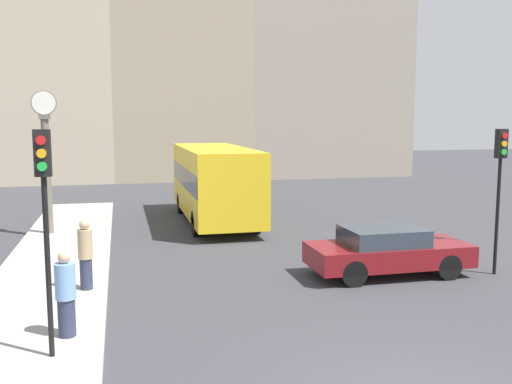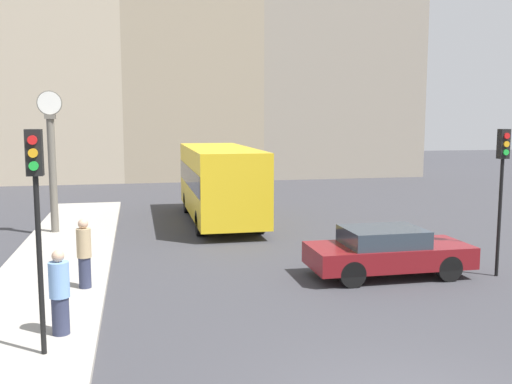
{
  "view_description": "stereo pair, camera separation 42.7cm",
  "coord_description": "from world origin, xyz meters",
  "px_view_note": "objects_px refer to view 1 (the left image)",
  "views": [
    {
      "loc": [
        -4.08,
        -6.68,
        4.13
      ],
      "look_at": [
        -0.5,
        8.25,
        2.14
      ],
      "focal_mm": 40.0,
      "sensor_mm": 36.0,
      "label": 1
    },
    {
      "loc": [
        -3.66,
        -6.77,
        4.13
      ],
      "look_at": [
        -0.5,
        8.25,
        2.14
      ],
      "focal_mm": 40.0,
      "sensor_mm": 36.0,
      "label": 2
    }
  ],
  "objects_px": {
    "traffic_light_far": "(500,171)",
    "street_clock": "(46,161)",
    "bus_distant": "(215,180)",
    "pedestrian_tan_coat": "(85,254)",
    "pedestrian_blue_stripe": "(66,294)",
    "traffic_light_near": "(45,196)",
    "sedan_car": "(387,250)"
  },
  "relations": [
    {
      "from": "sedan_car",
      "to": "traffic_light_near",
      "type": "xyz_separation_m",
      "value": [
        -8.0,
        -3.75,
        2.2
      ]
    },
    {
      "from": "pedestrian_tan_coat",
      "to": "bus_distant",
      "type": "bearing_deg",
      "value": 62.65
    },
    {
      "from": "bus_distant",
      "to": "traffic_light_near",
      "type": "distance_m",
      "value": 13.46
    },
    {
      "from": "traffic_light_far",
      "to": "street_clock",
      "type": "height_order",
      "value": "street_clock"
    },
    {
      "from": "pedestrian_blue_stripe",
      "to": "street_clock",
      "type": "bearing_deg",
      "value": 97.97
    },
    {
      "from": "traffic_light_near",
      "to": "street_clock",
      "type": "height_order",
      "value": "street_clock"
    },
    {
      "from": "bus_distant",
      "to": "pedestrian_blue_stripe",
      "type": "xyz_separation_m",
      "value": [
        -4.68,
        -11.62,
        -0.76
      ]
    },
    {
      "from": "sedan_car",
      "to": "pedestrian_blue_stripe",
      "type": "bearing_deg",
      "value": -159.83
    },
    {
      "from": "bus_distant",
      "to": "pedestrian_blue_stripe",
      "type": "bearing_deg",
      "value": -111.93
    },
    {
      "from": "traffic_light_near",
      "to": "pedestrian_blue_stripe",
      "type": "xyz_separation_m",
      "value": [
        0.17,
        0.88,
        -1.94
      ]
    },
    {
      "from": "traffic_light_near",
      "to": "traffic_light_far",
      "type": "xyz_separation_m",
      "value": [
        10.85,
        3.16,
        -0.11
      ]
    },
    {
      "from": "traffic_light_far",
      "to": "pedestrian_blue_stripe",
      "type": "distance_m",
      "value": 11.06
    },
    {
      "from": "traffic_light_near",
      "to": "bus_distant",
      "type": "bearing_deg",
      "value": 68.78
    },
    {
      "from": "street_clock",
      "to": "pedestrian_blue_stripe",
      "type": "distance_m",
      "value": 10.38
    },
    {
      "from": "traffic_light_near",
      "to": "traffic_light_far",
      "type": "height_order",
      "value": "traffic_light_near"
    },
    {
      "from": "sedan_car",
      "to": "pedestrian_tan_coat",
      "type": "height_order",
      "value": "pedestrian_tan_coat"
    },
    {
      "from": "sedan_car",
      "to": "traffic_light_far",
      "type": "bearing_deg",
      "value": -11.76
    },
    {
      "from": "traffic_light_far",
      "to": "traffic_light_near",
      "type": "bearing_deg",
      "value": -163.74
    },
    {
      "from": "traffic_light_far",
      "to": "sedan_car",
      "type": "bearing_deg",
      "value": 168.24
    },
    {
      "from": "traffic_light_far",
      "to": "street_clock",
      "type": "xyz_separation_m",
      "value": [
        -12.09,
        7.85,
        -0.09
      ]
    },
    {
      "from": "pedestrian_blue_stripe",
      "to": "pedestrian_tan_coat",
      "type": "height_order",
      "value": "pedestrian_tan_coat"
    },
    {
      "from": "pedestrian_blue_stripe",
      "to": "bus_distant",
      "type": "bearing_deg",
      "value": 68.07
    },
    {
      "from": "traffic_light_far",
      "to": "pedestrian_tan_coat",
      "type": "xyz_separation_m",
      "value": [
        -10.48,
        0.66,
        -1.78
      ]
    },
    {
      "from": "bus_distant",
      "to": "pedestrian_tan_coat",
      "type": "xyz_separation_m",
      "value": [
        -4.49,
        -8.68,
        -0.72
      ]
    },
    {
      "from": "sedan_car",
      "to": "bus_distant",
      "type": "height_order",
      "value": "bus_distant"
    },
    {
      "from": "bus_distant",
      "to": "pedestrian_tan_coat",
      "type": "distance_m",
      "value": 9.79
    },
    {
      "from": "street_clock",
      "to": "pedestrian_blue_stripe",
      "type": "height_order",
      "value": "street_clock"
    },
    {
      "from": "traffic_light_far",
      "to": "street_clock",
      "type": "bearing_deg",
      "value": 147.0
    },
    {
      "from": "bus_distant",
      "to": "pedestrian_tan_coat",
      "type": "relative_size",
      "value": 4.93
    },
    {
      "from": "sedan_car",
      "to": "pedestrian_blue_stripe",
      "type": "distance_m",
      "value": 8.34
    },
    {
      "from": "sedan_car",
      "to": "traffic_light_far",
      "type": "relative_size",
      "value": 1.09
    },
    {
      "from": "sedan_car",
      "to": "pedestrian_tan_coat",
      "type": "xyz_separation_m",
      "value": [
        -7.64,
        0.07,
        0.31
      ]
    }
  ]
}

